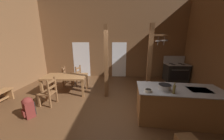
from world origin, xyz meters
The scene contains 16 objects.
ground_plane centered at (0.00, 0.00, -0.05)m, with size 9.06×7.89×0.10m, color brown.
wall_back centered at (0.00, 3.61, 2.17)m, with size 9.06×0.14×4.34m, color brown.
glazed_door_back_left centered at (-1.86, 3.54, 1.02)m, with size 1.00×0.01×2.05m, color white.
glazed_panel_back_right centered at (0.41, 3.54, 1.02)m, with size 0.84×0.01×2.05m, color white.
kitchen_island centered at (1.98, -0.41, 0.45)m, with size 2.24×1.14×0.91m.
stove_range centered at (3.49, 2.92, 0.48)m, with size 1.15×0.84×1.32m.
support_post_with_pot_rack centered at (1.47, 0.70, 1.44)m, with size 0.61×0.24×2.69m.
support_post_center centered at (-0.09, 0.89, 1.35)m, with size 0.14×0.14×2.69m.
dining_table centered at (-1.82, 1.12, 0.65)m, with size 1.75×1.00×0.74m.
ladderback_chair_near_window centered at (-1.46, 2.05, 0.45)m, with size 0.52×0.52×0.95m.
ladderback_chair_by_post centered at (-1.96, 0.15, 0.45)m, with size 0.47×0.47×0.95m.
ladderback_chair_at_table_end centered at (-2.10, 1.91, 0.45)m, with size 0.51×0.51×0.95m.
backpack centered at (-2.19, -0.52, 0.31)m, with size 0.39×0.39×0.60m.
stockpot_on_counter centered at (1.53, -0.53, 0.99)m, with size 0.37×0.30×0.16m.
mixing_bowl_on_counter centered at (1.10, -0.65, 0.94)m, with size 0.18×0.18×0.07m.
bottle_tall_on_counter centered at (1.68, -0.71, 1.02)m, with size 0.06×0.06×0.28m.
Camera 1 is at (0.34, -3.34, 2.13)m, focal length 18.64 mm.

